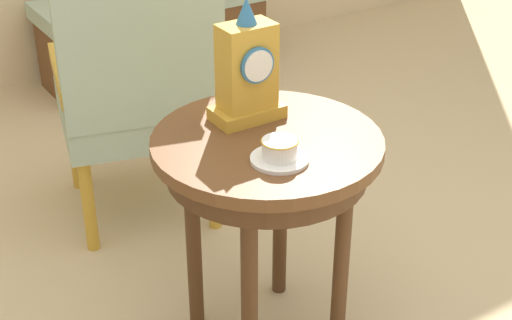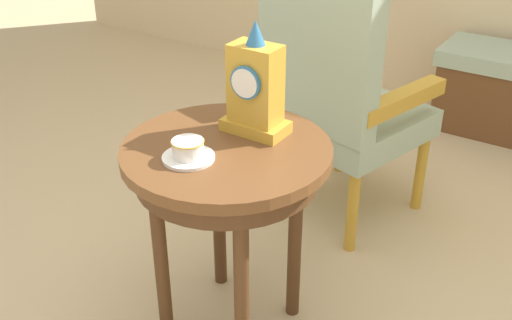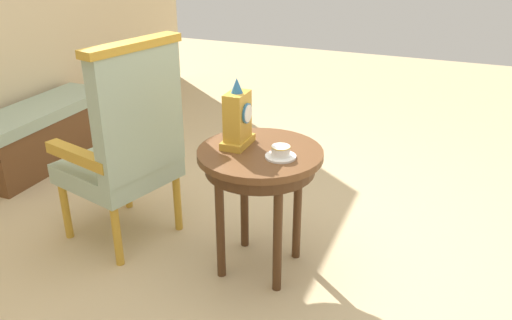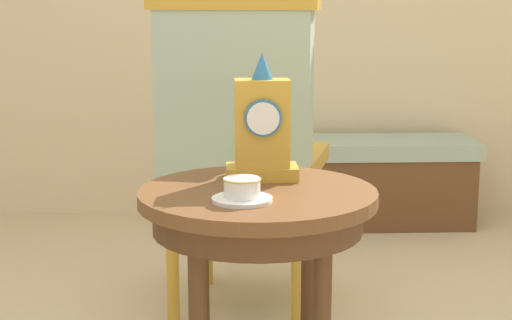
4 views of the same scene
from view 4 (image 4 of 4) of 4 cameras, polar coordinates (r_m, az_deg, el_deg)
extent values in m
cylinder|color=brown|center=(1.97, 0.11, -2.67)|extent=(0.61, 0.61, 0.03)
cylinder|color=#482B16|center=(1.98, 0.11, -4.14)|extent=(0.53, 0.53, 0.07)
cylinder|color=#482B16|center=(2.23, 3.86, -9.95)|extent=(0.04, 0.04, 0.62)
cylinder|color=#482B16|center=(2.21, -4.00, -10.06)|extent=(0.04, 0.04, 0.62)
cylinder|color=white|center=(1.85, -1.02, -2.90)|extent=(0.14, 0.14, 0.01)
cylinder|color=white|center=(1.84, -1.03, -2.03)|extent=(0.09, 0.09, 0.05)
torus|color=gold|center=(1.84, -1.03, -1.40)|extent=(0.09, 0.09, 0.00)
cube|color=gold|center=(2.08, 0.44, -0.89)|extent=(0.19, 0.11, 0.04)
cube|color=gold|center=(2.06, 0.45, 2.73)|extent=(0.14, 0.09, 0.23)
cylinder|color=teal|center=(2.01, 0.52, 3.07)|extent=(0.10, 0.01, 0.10)
cylinder|color=white|center=(2.00, 0.53, 3.05)|extent=(0.08, 0.00, 0.08)
cone|color=teal|center=(2.04, 0.45, 6.89)|extent=(0.06, 0.06, 0.07)
cube|color=#9EB299|center=(2.85, -0.58, -3.17)|extent=(0.63, 0.63, 0.11)
cube|color=#9EB299|center=(2.57, -1.69, 3.75)|extent=(0.53, 0.22, 0.64)
cube|color=gold|center=(2.54, -1.74, 11.36)|extent=(0.57, 0.24, 0.04)
cube|color=gold|center=(2.77, 4.06, -0.11)|extent=(0.19, 0.47, 0.06)
cube|color=gold|center=(2.87, -5.07, 0.28)|extent=(0.19, 0.47, 0.06)
cylinder|color=gold|center=(3.08, 4.37, -6.51)|extent=(0.04, 0.04, 0.35)
cylinder|color=gold|center=(3.17, -3.58, -6.00)|extent=(0.04, 0.04, 0.35)
cylinder|color=gold|center=(2.67, 3.03, -9.36)|extent=(0.04, 0.04, 0.35)
cylinder|color=gold|center=(2.77, -6.09, -8.64)|extent=(0.04, 0.04, 0.35)
cube|color=#9EB299|center=(4.01, 7.64, 0.93)|extent=(1.17, 0.40, 0.08)
cube|color=brown|center=(4.06, 7.55, -2.12)|extent=(1.12, 0.38, 0.36)
camera|label=1|loc=(1.09, -70.28, 28.49)|focal=53.61mm
camera|label=2|loc=(1.25, 57.08, 22.58)|focal=43.10mm
camera|label=3|loc=(2.38, -68.07, 17.53)|focal=37.07mm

